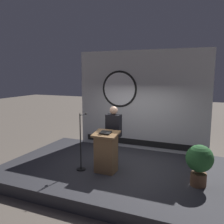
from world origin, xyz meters
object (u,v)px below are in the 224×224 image
at_px(podium, 106,152).
at_px(speaker_person, 114,136).
at_px(potted_plant, 199,161).
at_px(microphone_stand, 81,150).

bearing_deg(podium, speaker_person, 88.35).
xyz_separation_m(podium, potted_plant, (2.28, 0.11, 0.05)).
relative_size(podium, speaker_person, 0.65).
height_order(speaker_person, microphone_stand, speaker_person).
bearing_deg(microphone_stand, speaker_person, 40.82).
distance_m(speaker_person, potted_plant, 2.31).
height_order(microphone_stand, potted_plant, microphone_stand).
relative_size(speaker_person, microphone_stand, 1.09).
distance_m(podium, potted_plant, 2.28).
distance_m(podium, speaker_person, 0.58).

